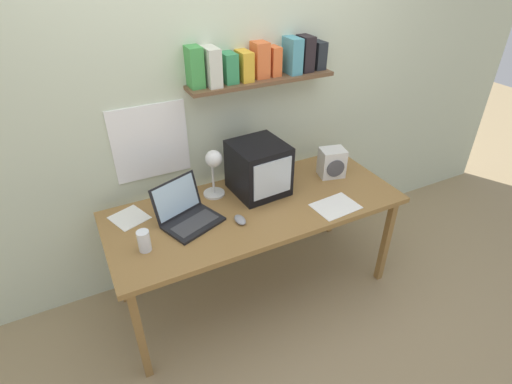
{
  "coord_description": "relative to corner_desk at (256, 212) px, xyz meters",
  "views": [
    {
      "loc": [
        -0.95,
        -1.88,
        2.21
      ],
      "look_at": [
        0.0,
        0.0,
        0.85
      ],
      "focal_mm": 28.0,
      "sensor_mm": 36.0,
      "label": 1
    }
  ],
  "objects": [
    {
      "name": "laptop",
      "position": [
        -0.45,
        0.05,
        0.12
      ],
      "size": [
        0.41,
        0.39,
        0.24
      ],
      "rotation": [
        0.0,
        0.0,
        0.37
      ],
      "color": "black",
      "rests_on": "corner_desk"
    },
    {
      "name": "desk_lamp",
      "position": [
        -0.2,
        0.19,
        0.29
      ],
      "size": [
        0.14,
        0.19,
        0.35
      ],
      "rotation": [
        0.0,
        0.0,
        -0.15
      ],
      "color": "silver",
      "rests_on": "corner_desk"
    },
    {
      "name": "computer_mouse",
      "position": [
        -0.17,
        -0.12,
        0.07
      ],
      "size": [
        0.06,
        0.11,
        0.03
      ],
      "rotation": [
        0.0,
        0.0,
        0.0
      ],
      "color": "gray",
      "rests_on": "corner_desk"
    },
    {
      "name": "juice_glass",
      "position": [
        -0.74,
        -0.11,
        0.11
      ],
      "size": [
        0.07,
        0.07,
        0.13
      ],
      "color": "white",
      "rests_on": "corner_desk"
    },
    {
      "name": "loose_paper_near_laptop",
      "position": [
        -0.76,
        0.23,
        0.06
      ],
      "size": [
        0.25,
        0.26,
        0.0
      ],
      "rotation": [
        0.0,
        0.0,
        0.36
      ],
      "color": "white",
      "rests_on": "corner_desk"
    },
    {
      "name": "ground_plane",
      "position": [
        0.0,
        0.0,
        -0.69
      ],
      "size": [
        12.0,
        12.0,
        0.0
      ],
      "primitive_type": "plane",
      "color": "#9D865F"
    },
    {
      "name": "corner_desk",
      "position": [
        0.0,
        0.0,
        0.0
      ],
      "size": [
        1.89,
        0.77,
        0.75
      ],
      "color": "olive",
      "rests_on": "ground_plane"
    },
    {
      "name": "space_heater",
      "position": [
        0.65,
        0.1,
        0.16
      ],
      "size": [
        0.2,
        0.17,
        0.2
      ],
      "rotation": [
        0.0,
        0.0,
        -0.23
      ],
      "color": "silver",
      "rests_on": "corner_desk"
    },
    {
      "name": "crt_monitor",
      "position": [
        0.1,
        0.15,
        0.23
      ],
      "size": [
        0.35,
        0.37,
        0.34
      ],
      "rotation": [
        0.0,
        0.0,
        0.07
      ],
      "color": "black",
      "rests_on": "corner_desk"
    },
    {
      "name": "back_wall",
      "position": [
        0.0,
        0.5,
        0.61
      ],
      "size": [
        5.6,
        0.24,
        2.6
      ],
      "color": "beige",
      "rests_on": "ground_plane"
    },
    {
      "name": "printed_handout",
      "position": [
        0.45,
        -0.24,
        0.06
      ],
      "size": [
        0.3,
        0.23,
        0.0
      ],
      "rotation": [
        0.0,
        0.0,
        0.07
      ],
      "color": "white",
      "rests_on": "corner_desk"
    }
  ]
}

